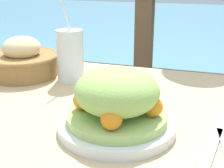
{
  "coord_description": "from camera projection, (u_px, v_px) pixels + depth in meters",
  "views": [
    {
      "loc": [
        0.27,
        -0.62,
        1.01
      ],
      "look_at": [
        0.06,
        0.03,
        0.77
      ],
      "focal_mm": 50.0,
      "sensor_mm": 36.0,
      "label": 1
    }
  ],
  "objects": [
    {
      "name": "fork",
      "position": [
        211.0,
        151.0,
        0.56
      ],
      "size": [
        0.04,
        0.18,
        0.0
      ],
      "color": "silver",
      "rests_on": "patio_table"
    },
    {
      "name": "salad_plate",
      "position": [
        117.0,
        104.0,
        0.63
      ],
      "size": [
        0.24,
        0.24,
        0.13
      ],
      "color": "silver",
      "rests_on": "patio_table"
    },
    {
      "name": "railing_fence",
      "position": [
        144.0,
        35.0,
        1.33
      ],
      "size": [
        2.8,
        0.08,
        1.0
      ],
      "color": "brown",
      "rests_on": "ground_plane"
    },
    {
      "name": "patio_table",
      "position": [
        84.0,
        147.0,
        0.77
      ],
      "size": [
        1.04,
        0.75,
        0.71
      ],
      "color": "tan",
      "rests_on": "ground_plane"
    },
    {
      "name": "drink_glass",
      "position": [
        70.0,
        55.0,
        0.91
      ],
      "size": [
        0.08,
        0.08,
        0.25
      ],
      "color": "silver",
      "rests_on": "patio_table"
    },
    {
      "name": "sea_backdrop",
      "position": [
        187.0,
        40.0,
        3.74
      ],
      "size": [
        12.0,
        4.0,
        0.46
      ],
      "color": "#568EA8",
      "rests_on": "ground_plane"
    },
    {
      "name": "knife",
      "position": [
        223.0,
        137.0,
        0.61
      ],
      "size": [
        0.04,
        0.18,
        0.0
      ],
      "color": "silver",
      "rests_on": "patio_table"
    },
    {
      "name": "bread_basket",
      "position": [
        23.0,
        60.0,
        0.96
      ],
      "size": [
        0.22,
        0.22,
        0.12
      ],
      "color": "olive",
      "rests_on": "patio_table"
    }
  ]
}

